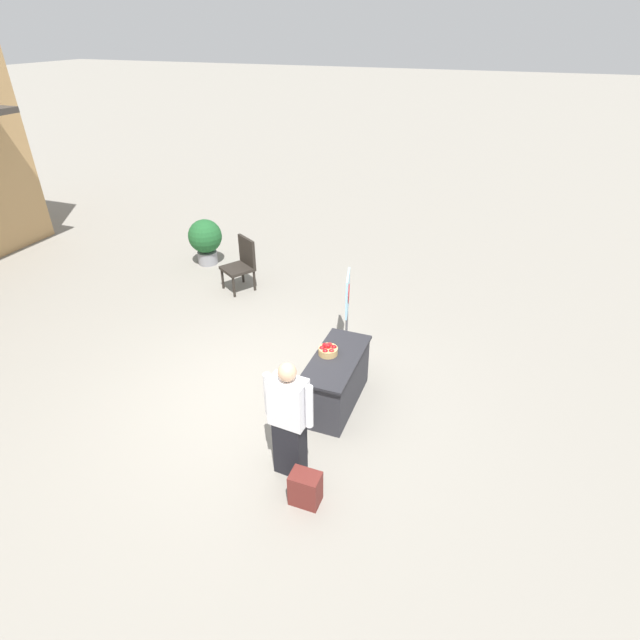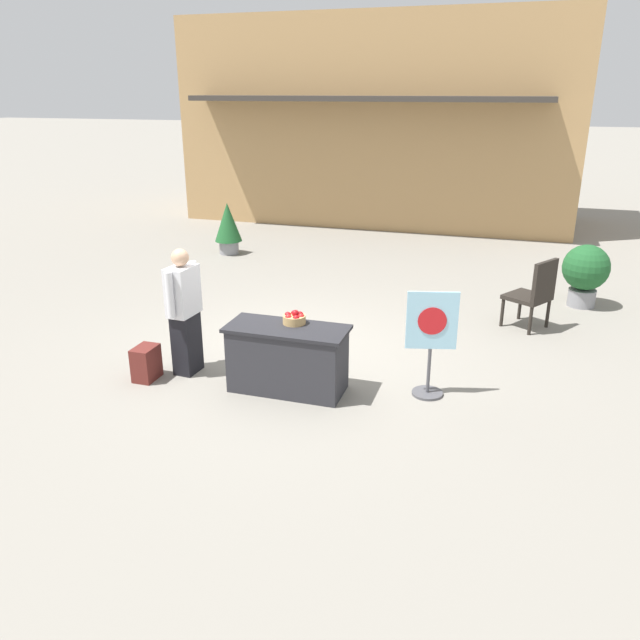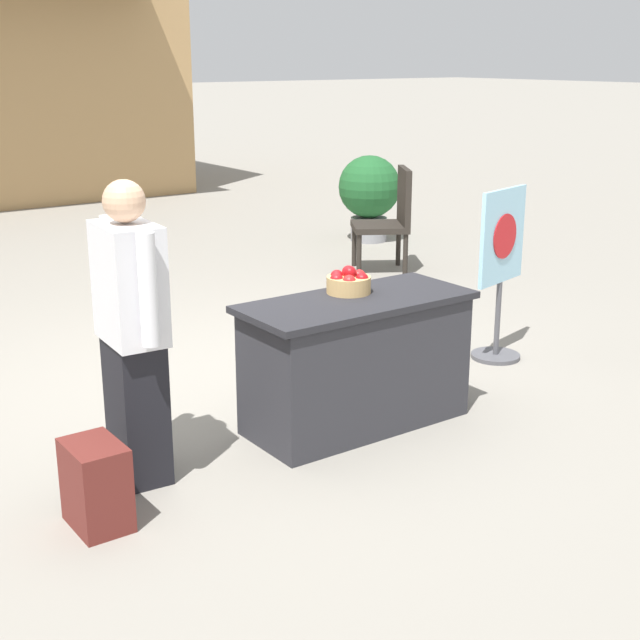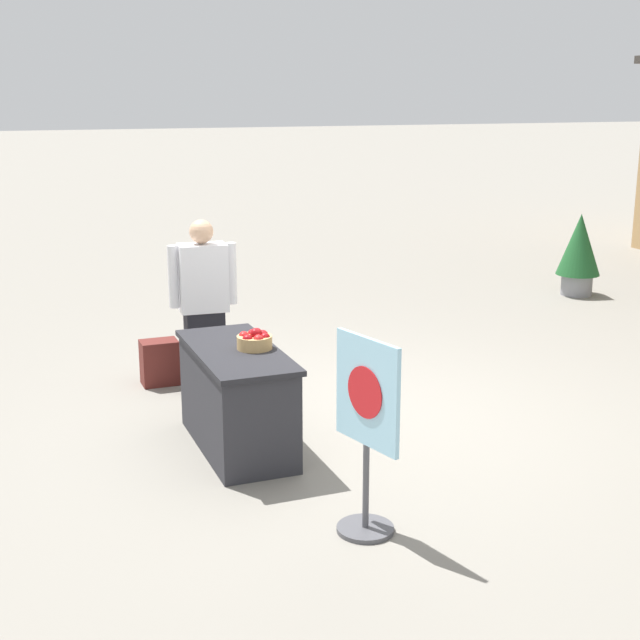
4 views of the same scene
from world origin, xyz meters
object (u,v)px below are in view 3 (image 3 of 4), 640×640
object	(u,v)px
apple_basket	(349,282)
display_table	(356,362)
backpack	(96,485)
potted_plant_near_left	(369,192)
person_visitor	(132,334)
poster_board	(501,269)
patio_chair	(391,215)

from	to	relation	value
apple_basket	display_table	bearing A→B (deg)	-107.49
apple_basket	backpack	world-z (taller)	apple_basket
display_table	potted_plant_near_left	size ratio (longest dim) A/B	1.38
display_table	apple_basket	distance (m)	0.48
person_visitor	poster_board	bearing A→B (deg)	9.12
apple_basket	backpack	size ratio (longest dim) A/B	0.63
backpack	potted_plant_near_left	xyz separation A→B (m)	(5.27, 4.54, 0.38)
patio_chair	potted_plant_near_left	size ratio (longest dim) A/B	1.04
patio_chair	poster_board	bearing A→B (deg)	97.92
backpack	display_table	bearing A→B (deg)	8.20
potted_plant_near_left	display_table	bearing A→B (deg)	-129.44
backpack	person_visitor	bearing A→B (deg)	42.57
poster_board	patio_chair	world-z (taller)	poster_board
display_table	backpack	size ratio (longest dim) A/B	3.35
person_visitor	backpack	world-z (taller)	person_visitor
display_table	poster_board	xyz separation A→B (m)	(1.59, 0.36, 0.28)
potted_plant_near_left	person_visitor	bearing A→B (deg)	-139.40
poster_board	person_visitor	bearing A→B (deg)	-99.25
display_table	apple_basket	size ratio (longest dim) A/B	5.29
backpack	patio_chair	bearing A→B (deg)	35.56
backpack	potted_plant_near_left	bearing A→B (deg)	40.74
apple_basket	backpack	distance (m)	1.94
display_table	poster_board	world-z (taller)	poster_board
display_table	person_visitor	world-z (taller)	person_visitor
backpack	patio_chair	distance (m)	5.52
backpack	patio_chair	world-z (taller)	patio_chair
poster_board	display_table	bearing A→B (deg)	-91.60
display_table	apple_basket	bearing A→B (deg)	72.51
display_table	person_visitor	bearing A→B (deg)	176.01
potted_plant_near_left	patio_chair	bearing A→B (deg)	-120.56
apple_basket	person_visitor	world-z (taller)	person_visitor
display_table	potted_plant_near_left	xyz separation A→B (m)	(3.53, 4.29, 0.19)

